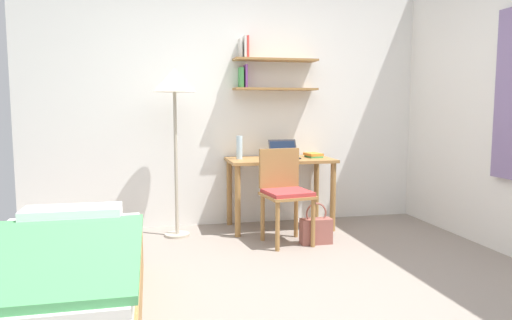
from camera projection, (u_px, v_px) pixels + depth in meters
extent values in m
plane|color=gray|center=(293.00, 293.00, 3.17)|extent=(5.28, 5.28, 0.00)
cube|color=white|center=(237.00, 102.00, 4.99)|extent=(4.40, 0.05, 2.60)
cube|color=#9E703D|center=(275.00, 89.00, 4.92)|extent=(0.88, 0.22, 0.02)
cube|color=#4CA856|center=(241.00, 78.00, 4.86)|extent=(0.04, 0.13, 0.21)
cube|color=purple|center=(245.00, 76.00, 4.87)|extent=(0.02, 0.14, 0.23)
cube|color=#9E703D|center=(276.00, 60.00, 4.89)|extent=(0.88, 0.22, 0.02)
cube|color=silver|center=(240.00, 48.00, 4.83)|extent=(0.02, 0.13, 0.20)
cube|color=silver|center=(244.00, 47.00, 4.82)|extent=(0.02, 0.17, 0.22)
cube|color=#D13D38|center=(247.00, 47.00, 4.85)|extent=(0.02, 0.13, 0.23)
cube|color=gray|center=(508.00, 94.00, 3.86)|extent=(0.03, 0.28, 1.39)
cube|color=#9E703D|center=(55.00, 302.00, 2.69)|extent=(0.95, 1.84, 0.28)
cube|color=silver|center=(53.00, 265.00, 2.66)|extent=(0.92, 1.79, 0.16)
cube|color=#4C9E5B|center=(48.00, 253.00, 2.54)|extent=(0.97, 1.51, 0.04)
cube|color=white|center=(72.00, 214.00, 3.34)|extent=(0.67, 0.28, 0.10)
cube|color=#9E703D|center=(280.00, 160.00, 4.82)|extent=(1.07, 0.58, 0.03)
cylinder|color=#9E703D|center=(238.00, 201.00, 4.52)|extent=(0.06, 0.06, 0.69)
cylinder|color=#9E703D|center=(333.00, 197.00, 4.73)|extent=(0.06, 0.06, 0.69)
cylinder|color=#9E703D|center=(229.00, 193.00, 4.99)|extent=(0.06, 0.06, 0.69)
cylinder|color=#9E703D|center=(316.00, 189.00, 5.20)|extent=(0.06, 0.06, 0.69)
cube|color=#9E703D|center=(287.00, 196.00, 4.28)|extent=(0.47, 0.47, 0.03)
cube|color=#B23838|center=(287.00, 192.00, 4.27)|extent=(0.43, 0.44, 0.04)
cube|color=#9E703D|center=(279.00, 168.00, 4.43)|extent=(0.40, 0.09, 0.37)
cylinder|color=#9E703D|center=(277.00, 227.00, 4.08)|extent=(0.04, 0.04, 0.43)
cylinder|color=#9E703D|center=(313.00, 223.00, 4.20)|extent=(0.04, 0.04, 0.43)
cylinder|color=#9E703D|center=(263.00, 218.00, 4.40)|extent=(0.04, 0.04, 0.43)
cylinder|color=#9E703D|center=(296.00, 215.00, 4.53)|extent=(0.04, 0.04, 0.43)
cylinder|color=#B2A893|center=(177.00, 235.00, 4.59)|extent=(0.24, 0.24, 0.02)
cylinder|color=#B2A893|center=(176.00, 164.00, 4.51)|extent=(0.03, 0.03, 1.36)
cone|color=silver|center=(174.00, 80.00, 4.42)|extent=(0.40, 0.40, 0.22)
cube|color=black|center=(284.00, 158.00, 4.83)|extent=(0.30, 0.20, 0.01)
cube|color=black|center=(283.00, 148.00, 4.87)|extent=(0.29, 0.10, 0.18)
cube|color=black|center=(283.00, 149.00, 4.87)|extent=(0.26, 0.08, 0.15)
cylinder|color=silver|center=(239.00, 147.00, 4.75)|extent=(0.06, 0.06, 0.24)
cube|color=#4CA856|center=(314.00, 156.00, 4.93)|extent=(0.14, 0.21, 0.02)
cube|color=orange|center=(313.00, 154.00, 4.93)|extent=(0.16, 0.22, 0.03)
cube|color=#99564C|center=(316.00, 231.00, 4.31)|extent=(0.29, 0.12, 0.23)
torus|color=#99564C|center=(316.00, 213.00, 4.29)|extent=(0.20, 0.02, 0.20)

